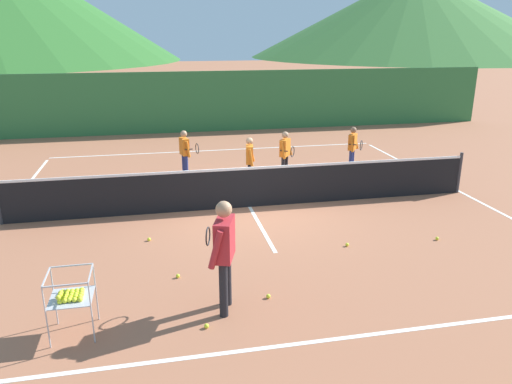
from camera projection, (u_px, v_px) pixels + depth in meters
ground_plane at (250, 207)px, 11.60m from camera, size 120.00×120.00×0.00m
line_baseline_near at (325, 340)px, 6.59m from camera, size 11.13×0.08×0.01m
line_baseline_far at (218, 150)px, 17.13m from camera, size 11.13×0.08×0.01m
line_sideline_east at (461, 192)px, 12.67m from camera, size 0.08×11.32×0.01m
line_service_center at (250, 207)px, 11.60m from camera, size 0.08×5.19×0.01m
tennis_net at (249, 187)px, 11.45m from camera, size 10.98×0.08×1.05m
instructor at (224, 246)px, 7.01m from camera, size 0.47×0.84×1.72m
student_0 at (185, 150)px, 13.66m from camera, size 0.52×0.59×1.35m
student_1 at (250, 158)px, 12.83m from camera, size 0.32×0.54×1.34m
student_2 at (285, 151)px, 13.53m from camera, size 0.46×0.72×1.35m
student_3 at (353, 145)px, 14.33m from camera, size 0.45×0.71×1.32m
ball_cart at (70, 296)px, 6.57m from camera, size 0.58×0.58×0.90m
tennis_ball_0 at (347, 245)px, 9.47m from camera, size 0.07×0.07×0.07m
tennis_ball_1 at (149, 239)px, 9.71m from camera, size 0.07×0.07×0.07m
tennis_ball_2 at (178, 276)px, 8.26m from camera, size 0.07×0.07×0.07m
tennis_ball_3 at (437, 238)px, 9.75m from camera, size 0.07×0.07×0.07m
tennis_ball_4 at (206, 326)px, 6.86m from camera, size 0.07×0.07×0.07m
tennis_ball_5 at (268, 296)px, 7.63m from camera, size 0.07×0.07×0.07m
windscreen_fence at (206, 102)px, 19.97m from camera, size 24.48×0.08×2.44m
hill_0 at (413, 14)px, 76.91m from camera, size 50.95×50.95×12.92m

